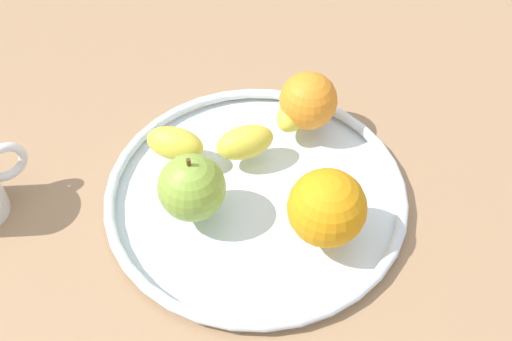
{
  "coord_description": "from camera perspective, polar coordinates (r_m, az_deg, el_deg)",
  "views": [
    {
      "loc": [
        -25.56,
        -33.86,
        54.11
      ],
      "look_at": [
        0.0,
        0.0,
        4.8
      ],
      "focal_mm": 43.17,
      "sensor_mm": 36.0,
      "label": 1
    }
  ],
  "objects": [
    {
      "name": "orange_back_left",
      "position": [
        0.61,
        6.59,
        -3.46
      ],
      "size": [
        7.97,
        7.97,
        7.97
      ],
      "primitive_type": "sphere",
      "color": "orange",
      "rests_on": "fruit_bowl"
    },
    {
      "name": "banana",
      "position": [
        0.71,
        -1.21,
        3.76
      ],
      "size": [
        21.97,
        11.15,
        3.76
      ],
      "rotation": [
        0.0,
        0.0,
        -0.28
      ],
      "color": "yellow",
      "rests_on": "fruit_bowl"
    },
    {
      "name": "orange_front_left",
      "position": [
        0.72,
        4.87,
        6.47
      ],
      "size": [
        6.83,
        6.83,
        6.83
      ],
      "primitive_type": "sphere",
      "color": "orange",
      "rests_on": "fruit_bowl"
    },
    {
      "name": "fruit_bowl",
      "position": [
        0.68,
        0.0,
        -2.13
      ],
      "size": [
        33.33,
        33.33,
        1.8
      ],
      "color": "silver",
      "rests_on": "ground_plane"
    },
    {
      "name": "ground_plane",
      "position": [
        0.7,
        0.0,
        -3.61
      ],
      "size": [
        132.25,
        132.25,
        4.0
      ],
      "primitive_type": "cube",
      "color": "#9B7653"
    },
    {
      "name": "apple",
      "position": [
        0.63,
        -5.97,
        -1.59
      ],
      "size": [
        7.08,
        7.08,
        7.88
      ],
      "color": "#86A83A",
      "rests_on": "fruit_bowl"
    }
  ]
}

